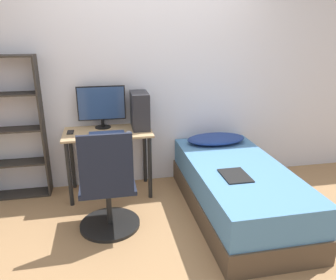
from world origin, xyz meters
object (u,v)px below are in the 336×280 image
bed (237,189)px  pc_tower (140,110)px  monitor (102,105)px  office_chair (108,194)px  keyboard (107,133)px

bed → pc_tower: pc_tower is taller
pc_tower → monitor: bearing=166.8°
office_chair → monitor: monitor is taller
bed → keyboard: keyboard is taller
office_chair → bed: 1.29m
bed → pc_tower: bearing=139.9°
monitor → keyboard: (0.04, -0.26, -0.25)m
office_chair → keyboard: office_chair is taller
keyboard → monitor: bearing=97.8°
office_chair → keyboard: size_ratio=2.71×
monitor → keyboard: size_ratio=1.43×
keyboard → pc_tower: pc_tower is taller
monitor → keyboard: bearing=-82.2°
bed → keyboard: (-1.26, 0.58, 0.50)m
office_chair → bed: (1.28, 0.07, -0.12)m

